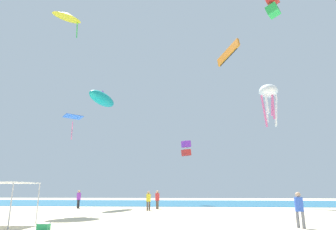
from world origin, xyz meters
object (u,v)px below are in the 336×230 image
Objects in this scene: person_leftmost at (79,198)px; kite_box_purple at (186,148)px; kite_inflatable_teal at (102,99)px; person_rightmost at (148,199)px; kite_box_red at (272,5)px; kite_parafoil_orange at (228,53)px; kite_octopus_white at (269,93)px; cooler_box at (44,227)px; kite_delta_yellow at (67,15)px; canopy_tent at (2,184)px; kite_diamond_blue at (73,118)px; person_central at (299,207)px; person_near_tent at (157,198)px.

person_leftmost is 16.20m from kite_box_purple.
person_rightmost is at bearing -118.59° from kite_inflatable_teal.
person_rightmost is at bearing 124.56° from kite_box_red.
kite_octopus_white is at bearing 176.97° from kite_parafoil_orange.
kite_box_red reaches higher than person_rightmost.
cooler_box is 25.22m from kite_inflatable_teal.
kite_box_purple is at bearing -48.28° from kite_inflatable_teal.
cooler_box is 0.10× the size of kite_octopus_white.
person_rightmost reaches higher than cooler_box.
kite_delta_yellow is at bearing 86.22° from kite_box_purple.
kite_delta_yellow is at bearing 115.29° from cooler_box.
kite_box_purple reaches higher than canopy_tent.
kite_diamond_blue reaches higher than person_rightmost.
person_rightmost is (-9.86, 12.64, -0.00)m from person_central.
person_central is at bearing 67.43° from person_rightmost.
person_leftmost is 30.37m from kite_box_red.
cooler_box is at bearing 119.06° from kite_parafoil_orange.
canopy_tent is 16.82m from person_near_tent.
kite_octopus_white is at bearing 27.39° from kite_box_red.
person_central is at bearing 8.67° from cooler_box.
kite_inflatable_teal reaches higher than person_near_tent.
kite_parafoil_orange reaches higher than person_leftmost.
kite_delta_yellow reaches higher than cooler_box.
cooler_box is 14.01m from kite_diamond_blue.
kite_parafoil_orange is (0.44, 26.38, 21.76)m from person_central.
person_leftmost is at bearing -39.18° from kite_octopus_white.
kite_box_purple is 0.38× the size of kite_inflatable_teal.
kite_box_red is (13.04, -1.78, 21.00)m from person_near_tent.
cooler_box is (-12.90, -1.97, -0.89)m from person_central.
canopy_tent is 0.56× the size of kite_octopus_white.
kite_parafoil_orange reaches higher than person_rightmost.
kite_box_purple is at bearing 135.91° from person_near_tent.
kite_box_red is (10.15, -11.84, 14.46)m from kite_box_purple.
kite_diamond_blue is (-0.01, 9.12, 6.13)m from canopy_tent.
person_near_tent reaches higher than person_central.
kite_delta_yellow reaches higher than canopy_tent.
kite_box_red reaches higher than kite_inflatable_teal.
kite_parafoil_orange reaches higher than kite_inflatable_teal.
kite_parafoil_orange is at bearing -80.19° from kite_diamond_blue.
kite_box_red reaches higher than kite_box_purple.
person_leftmost is at bearing 115.62° from kite_box_red.
person_central is at bearing 1.00° from canopy_tent.
cooler_box is at bearing 17.69° from person_rightmost.
kite_box_red reaches higher than canopy_tent.
kite_octopus_white is (22.44, 4.41, 12.86)m from person_leftmost.
canopy_tent is at bearing 143.80° from kite_diamond_blue.
person_central is at bearing 158.93° from kite_box_purple.
canopy_tent is 27.31m from kite_delta_yellow.
kite_box_red is at bearing -174.80° from kite_box_purple.
kite_box_purple is (2.89, 10.06, 6.54)m from person_near_tent.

